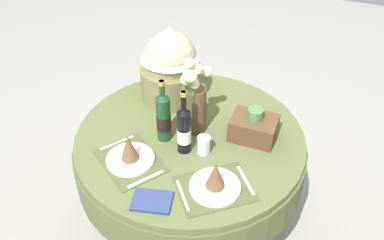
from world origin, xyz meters
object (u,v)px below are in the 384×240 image
at_px(wine_bottle_left, 163,117).
at_px(book_on_table, 152,201).
at_px(gift_tub_back_left, 170,62).
at_px(flower_vase, 194,101).
at_px(woven_basket_side_right, 254,127).
at_px(place_setting_left, 130,154).
at_px(tumbler_near_left, 204,145).
at_px(dining_table, 190,155).
at_px(wine_bottle_centre, 184,129).
at_px(place_setting_right, 215,182).

xyz_separation_m(wine_bottle_left, book_on_table, (0.13, -0.42, -0.13)).
bearing_deg(gift_tub_back_left, flower_vase, -45.73).
bearing_deg(book_on_table, woven_basket_side_right, 49.85).
height_order(place_setting_left, wine_bottle_left, wine_bottle_left).
distance_m(place_setting_left, tumbler_near_left, 0.37).
relative_size(dining_table, wine_bottle_left, 3.48).
bearing_deg(dining_table, flower_vase, 90.25).
bearing_deg(woven_basket_side_right, wine_bottle_centre, -143.17).
bearing_deg(woven_basket_side_right, place_setting_left, -142.52).
xyz_separation_m(place_setting_right, book_on_table, (-0.24, -0.18, -0.04)).
distance_m(flower_vase, wine_bottle_centre, 0.18).
height_order(flower_vase, gift_tub_back_left, gift_tub_back_left).
distance_m(tumbler_near_left, woven_basket_side_right, 0.29).
xyz_separation_m(book_on_table, woven_basket_side_right, (0.30, 0.60, 0.06)).
bearing_deg(wine_bottle_centre, dining_table, 97.48).
bearing_deg(gift_tub_back_left, place_setting_left, -86.69).
bearing_deg(gift_tub_back_left, place_setting_right, -51.54).
bearing_deg(place_setting_right, wine_bottle_centre, 140.21).
bearing_deg(tumbler_near_left, wine_bottle_left, 172.70).
relative_size(place_setting_right, tumbler_near_left, 4.40).
bearing_deg(woven_basket_side_right, flower_vase, -170.81).
relative_size(book_on_table, gift_tub_back_left, 0.39).
bearing_deg(flower_vase, woven_basket_side_right, 9.19).
height_order(flower_vase, book_on_table, flower_vase).
relative_size(wine_bottle_centre, tumbler_near_left, 3.74).
distance_m(flower_vase, gift_tub_back_left, 0.34).
bearing_deg(place_setting_right, woven_basket_side_right, 80.69).
bearing_deg(woven_basket_side_right, place_setting_right, -99.31).
height_order(dining_table, book_on_table, book_on_table).
height_order(place_setting_left, gift_tub_back_left, gift_tub_back_left).
xyz_separation_m(place_setting_left, wine_bottle_left, (0.08, 0.22, 0.10)).
bearing_deg(gift_tub_back_left, wine_bottle_left, -72.01).
bearing_deg(wine_bottle_centre, flower_vase, 95.19).
bearing_deg(book_on_table, dining_table, 78.12).
bearing_deg(book_on_table, place_setting_right, 24.20).
bearing_deg(tumbler_near_left, woven_basket_side_right, 45.21).
xyz_separation_m(tumbler_near_left, book_on_table, (-0.10, -0.39, -0.04)).
xyz_separation_m(dining_table, place_setting_right, (0.25, -0.31, 0.20)).
bearing_deg(wine_bottle_left, gift_tub_back_left, 107.99).
xyz_separation_m(wine_bottle_left, wine_bottle_centre, (0.13, -0.05, -0.01)).
xyz_separation_m(wine_bottle_centre, book_on_table, (-0.00, -0.37, -0.13)).
distance_m(tumbler_near_left, gift_tub_back_left, 0.56).
height_order(wine_bottle_left, wine_bottle_centre, wine_bottle_centre).
distance_m(wine_bottle_left, tumbler_near_left, 0.25).
relative_size(tumbler_near_left, woven_basket_side_right, 0.41).
height_order(dining_table, tumbler_near_left, tumbler_near_left).
relative_size(dining_table, place_setting_right, 2.92).
bearing_deg(place_setting_right, gift_tub_back_left, 128.46).
relative_size(wine_bottle_left, gift_tub_back_left, 0.79).
bearing_deg(flower_vase, gift_tub_back_left, 134.27).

